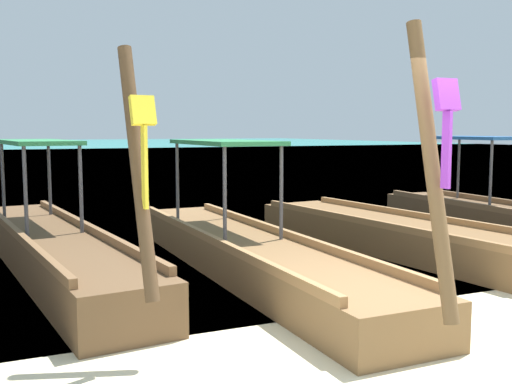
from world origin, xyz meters
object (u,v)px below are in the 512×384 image
at_px(longtail_boat_violet_ribbon, 248,251).
at_px(longtail_boat_green_ribbon, 394,235).
at_px(longtail_boat_yellow_ribbon, 53,248).
at_px(longtail_boat_orange_ribbon, 499,217).

bearing_deg(longtail_boat_violet_ribbon, longtail_boat_green_ribbon, 9.43).
relative_size(longtail_boat_violet_ribbon, longtail_boat_green_ribbon, 1.14).
distance_m(longtail_boat_yellow_ribbon, longtail_boat_violet_ribbon, 2.67).
bearing_deg(longtail_boat_orange_ribbon, longtail_boat_violet_ribbon, -171.47).
height_order(longtail_boat_yellow_ribbon, longtail_boat_orange_ribbon, longtail_boat_yellow_ribbon).
bearing_deg(longtail_boat_yellow_ribbon, longtail_boat_orange_ribbon, -2.74).
height_order(longtail_boat_green_ribbon, longtail_boat_orange_ribbon, longtail_boat_orange_ribbon).
distance_m(longtail_boat_yellow_ribbon, longtail_boat_green_ribbon, 5.21).
relative_size(longtail_boat_violet_ribbon, longtail_boat_orange_ribbon, 1.22).
distance_m(longtail_boat_violet_ribbon, longtail_boat_orange_ribbon, 5.46).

